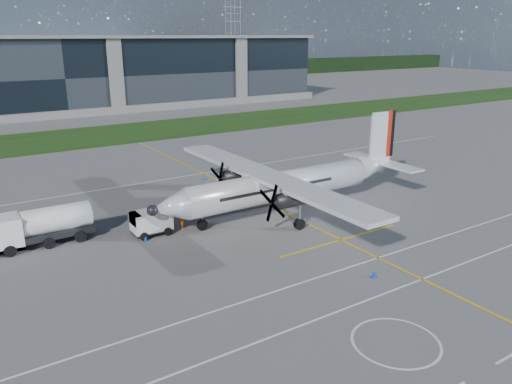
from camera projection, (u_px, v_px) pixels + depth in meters
ground at (118, 144)px, 75.02m from camera, size 400.00×400.00×0.00m
grass_strip at (102, 135)px, 81.41m from camera, size 400.00×18.00×0.04m
terminal_building at (54, 76)px, 104.77m from camera, size 120.00×20.00×15.00m
tree_line at (13, 78)px, 154.14m from camera, size 400.00×6.00×6.00m
pylon_east at (233, 37)px, 202.66m from camera, size 9.00×4.60×30.00m
yellow_taxiway_centerline at (238, 190)px, 52.57m from camera, size 0.20×70.00×0.01m
white_lane_line at (391, 291)px, 31.80m from camera, size 90.00×0.15×0.01m
turboprop_aircraft at (289, 167)px, 45.15m from camera, size 26.77×27.76×8.33m
fuel_tanker_truck at (35, 228)px, 38.30m from camera, size 7.79×2.53×2.92m
baggage_tug at (151, 223)px, 40.62m from camera, size 3.36×2.01×2.01m
ground_crew_person at (182, 217)px, 41.81m from camera, size 0.95×1.06×2.15m
safety_cone_nose_stbd at (148, 229)px, 41.29m from camera, size 0.36×0.36×0.50m
safety_cone_fwd at (145, 238)px, 39.57m from camera, size 0.36×0.36×0.50m
safety_cone_portwing at (374, 274)px, 33.57m from camera, size 0.36×0.36×0.50m
safety_cone_stbdwing at (204, 178)px, 56.29m from camera, size 0.36×0.36×0.50m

